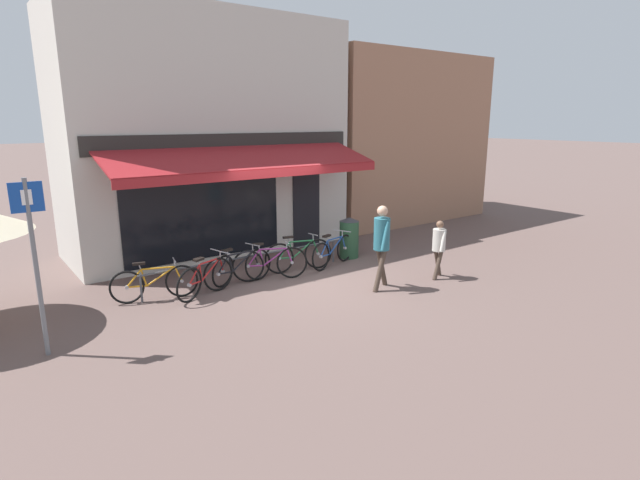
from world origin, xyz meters
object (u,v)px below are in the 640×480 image
object	(u,v)px
pedestrian_adult	(382,238)
litter_bin	(349,237)
bicycle_black	(238,268)
pedestrian_child	(439,243)
bicycle_green	(299,255)
bicycle_red	(207,277)
bicycle_blue	(333,251)
parking_sign	(34,251)
bicycle_purple	(270,263)
bicycle_orange	(154,283)

from	to	relation	value
pedestrian_adult	litter_bin	size ratio (longest dim) A/B	1.70
bicycle_black	pedestrian_child	bearing A→B (deg)	-37.75
bicycle_green	pedestrian_child	world-z (taller)	pedestrian_child
bicycle_red	bicycle_green	xyz separation A→B (m)	(2.49, 0.27, 0.00)
pedestrian_adult	bicycle_blue	bearing A→B (deg)	80.36
pedestrian_adult	parking_sign	distance (m)	6.38
bicycle_black	pedestrian_child	size ratio (longest dim) A/B	1.31
litter_bin	parking_sign	world-z (taller)	parking_sign
pedestrian_adult	litter_bin	world-z (taller)	pedestrian_adult
pedestrian_adult	bicycle_purple	bearing A→B (deg)	126.64
bicycle_red	bicycle_black	world-z (taller)	bicycle_red
pedestrian_adult	parking_sign	bearing A→B (deg)	170.00
bicycle_blue	bicycle_red	bearing A→B (deg)	164.55
bicycle_red	parking_sign	world-z (taller)	parking_sign
parking_sign	pedestrian_adult	bearing A→B (deg)	-7.18
bicycle_orange	litter_bin	size ratio (longest dim) A/B	1.58
bicycle_orange	pedestrian_child	world-z (taller)	pedestrian_child
pedestrian_child	parking_sign	distance (m)	7.99
pedestrian_adult	parking_sign	world-z (taller)	parking_sign
bicycle_purple	pedestrian_adult	distance (m)	2.61
bicycle_purple	bicycle_blue	distance (m)	1.83
bicycle_purple	bicycle_blue	xyz separation A→B (m)	(1.83, 0.01, -0.01)
bicycle_blue	parking_sign	distance (m)	6.76
bicycle_blue	litter_bin	size ratio (longest dim) A/B	1.57
bicycle_red	bicycle_blue	size ratio (longest dim) A/B	0.98
bicycle_orange	bicycle_black	size ratio (longest dim) A/B	0.95
bicycle_purple	parking_sign	distance (m)	5.01
bicycle_green	pedestrian_adult	xyz separation A→B (m)	(0.68, -2.12, 0.73)
bicycle_orange	pedestrian_adult	size ratio (longest dim) A/B	0.93
bicycle_red	bicycle_black	xyz separation A→B (m)	(0.82, 0.16, 0.00)
bicycle_black	litter_bin	bearing A→B (deg)	-2.81
bicycle_black	bicycle_blue	distance (m)	2.58
bicycle_green	parking_sign	bearing A→B (deg)	-155.35
bicycle_red	litter_bin	size ratio (longest dim) A/B	1.54
bicycle_black	bicycle_blue	xyz separation A→B (m)	(2.58, -0.07, -0.01)
bicycle_orange	parking_sign	xyz separation A→B (m)	(-2.16, -1.40, 1.30)
bicycle_green	pedestrian_child	size ratio (longest dim) A/B	1.28
bicycle_purple	bicycle_red	bearing A→B (deg)	-156.95
bicycle_black	pedestrian_adult	distance (m)	3.18
pedestrian_adult	pedestrian_child	distance (m)	1.62
pedestrian_adult	bicycle_red	bearing A→B (deg)	146.75
pedestrian_child	parking_sign	world-z (taller)	parking_sign
bicycle_red	pedestrian_adult	bearing A→B (deg)	-55.78
bicycle_black	bicycle_orange	bearing A→B (deg)	166.53
bicycle_green	pedestrian_adult	world-z (taller)	pedestrian_adult
bicycle_red	pedestrian_adult	distance (m)	3.74
bicycle_black	bicycle_purple	distance (m)	0.76
parking_sign	bicycle_blue	bearing A→B (deg)	10.02
bicycle_black	parking_sign	xyz separation A→B (m)	(-3.95, -1.23, 1.28)
litter_bin	parking_sign	size ratio (longest dim) A/B	0.39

